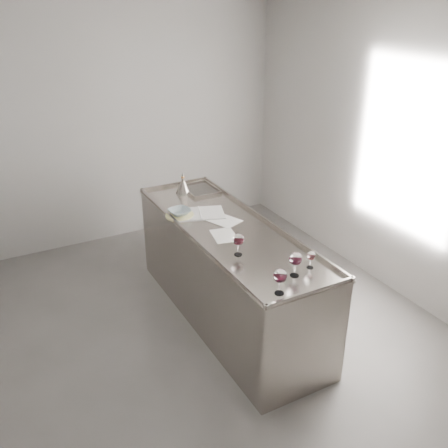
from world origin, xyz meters
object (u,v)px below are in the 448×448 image
counter (228,274)px  notebook (200,214)px  wine_glass_right (296,259)px  ceramic_bowl (180,212)px  wine_funnel (183,187)px  wine_glass_middle (238,240)px  wine_glass_left (280,277)px  wine_glass_small (311,256)px

counter → notebook: 0.61m
wine_glass_right → ceramic_bowl: bearing=103.0°
wine_funnel → wine_glass_middle: bearing=-96.3°
wine_glass_left → wine_glass_right: 0.27m
wine_glass_middle → wine_funnel: (0.15, 1.40, -0.06)m
notebook → wine_glass_small: bearing=-57.2°
wine_glass_left → notebook: size_ratio=0.37×
wine_glass_middle → notebook: wine_glass_middle is taller
wine_glass_right → wine_glass_small: bearing=13.2°
wine_glass_right → notebook: (-0.13, 1.32, -0.13)m
ceramic_bowl → wine_funnel: size_ratio=0.87×
wine_glass_middle → wine_glass_small: size_ratio=1.36×
wine_glass_middle → wine_funnel: bearing=83.7°
wine_glass_middle → ceramic_bowl: 0.90m
wine_glass_right → wine_glass_middle: bearing=113.5°
wine_glass_left → ceramic_bowl: bearing=93.3°
wine_glass_small → wine_glass_middle: bearing=131.2°
wine_glass_right → wine_funnel: size_ratio=0.84×
counter → wine_glass_middle: size_ratio=13.09×
ceramic_bowl → wine_funnel: wine_funnel is taller
wine_glass_left → notebook: bearing=86.1°
counter → ceramic_bowl: (-0.28, 0.43, 0.51)m
counter → wine_glass_right: 1.12m
notebook → ceramic_bowl: (-0.19, 0.05, 0.04)m
ceramic_bowl → wine_funnel: (0.27, 0.51, 0.03)m
notebook → ceramic_bowl: ceramic_bowl is taller
wine_glass_right → ceramic_bowl: size_ratio=0.96×
wine_glass_small → notebook: (-0.30, 1.28, -0.09)m
wine_glass_middle → wine_funnel: 1.41m
wine_glass_left → ceramic_bowl: 1.51m
ceramic_bowl → wine_glass_right: bearing=-77.0°
wine_glass_small → wine_funnel: (-0.22, 1.83, -0.03)m
notebook → wine_funnel: 0.56m
notebook → ceramic_bowl: bearing=-174.5°
wine_glass_small → ceramic_bowl: bearing=110.2°
wine_glass_middle → wine_glass_right: size_ratio=0.97×
wine_glass_left → ceramic_bowl: wine_glass_left is taller
wine_glass_small → notebook: 1.32m
wine_glass_right → wine_glass_left: bearing=-148.1°
counter → notebook: counter is taller
wine_glass_right → ceramic_bowl: 1.40m
counter → wine_glass_middle: 0.78m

